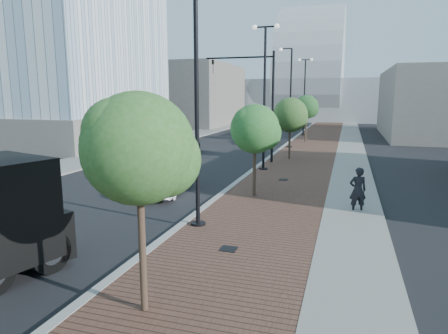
% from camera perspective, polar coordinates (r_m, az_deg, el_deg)
% --- Properties ---
extents(sidewalk, '(7.00, 140.00, 0.12)m').
position_cam_1_polar(sidewalk, '(43.72, 14.21, 3.55)').
color(sidewalk, '#4C2D23').
rests_on(sidewalk, ground).
extents(concrete_strip, '(2.40, 140.00, 0.13)m').
position_cam_1_polar(concrete_strip, '(43.66, 17.76, 3.37)').
color(concrete_strip, slate).
rests_on(concrete_strip, ground).
extents(curb, '(0.30, 140.00, 0.14)m').
position_cam_1_polar(curb, '(44.04, 9.66, 3.77)').
color(curb, gray).
rests_on(curb, ground).
extents(west_sidewalk, '(4.00, 140.00, 0.12)m').
position_cam_1_polar(west_sidewalk, '(47.53, -6.11, 4.31)').
color(west_sidewalk, slate).
rests_on(west_sidewalk, ground).
extents(white_sedan, '(2.41, 4.99, 1.58)m').
position_cam_1_polar(white_sedan, '(20.44, -8.31, -1.51)').
color(white_sedan, white).
rests_on(white_sedan, ground).
extents(dark_car_mid, '(2.34, 4.37, 1.17)m').
position_cam_1_polar(dark_car_mid, '(34.60, -5.75, 3.00)').
color(dark_car_mid, black).
rests_on(dark_car_mid, ground).
extents(dark_car_far, '(2.65, 5.41, 1.51)m').
position_cam_1_polar(dark_car_far, '(41.25, 5.70, 4.40)').
color(dark_car_far, black).
rests_on(dark_car_far, ground).
extents(pedestrian, '(0.82, 0.65, 1.97)m').
position_cam_1_polar(pedestrian, '(17.64, 18.67, -3.18)').
color(pedestrian, black).
rests_on(pedestrian, ground).
extents(streetlight_1, '(1.44, 0.56, 9.21)m').
position_cam_1_polar(streetlight_1, '(14.41, -4.36, 7.95)').
color(streetlight_1, black).
rests_on(streetlight_1, ground).
extents(streetlight_2, '(1.72, 0.56, 9.28)m').
position_cam_1_polar(streetlight_2, '(25.91, 5.83, 9.98)').
color(streetlight_2, black).
rests_on(streetlight_2, ground).
extents(streetlight_3, '(1.44, 0.56, 9.21)m').
position_cam_1_polar(streetlight_3, '(37.76, 9.34, 9.23)').
color(streetlight_3, black).
rests_on(streetlight_3, ground).
extents(streetlight_4, '(1.72, 0.56, 9.28)m').
position_cam_1_polar(streetlight_4, '(49.66, 11.47, 9.92)').
color(streetlight_4, black).
rests_on(streetlight_4, ground).
extents(traffic_mast, '(5.09, 0.20, 8.00)m').
position_cam_1_polar(traffic_mast, '(29.03, 5.27, 10.33)').
color(traffic_mast, black).
rests_on(traffic_mast, ground).
extents(tree_0, '(2.46, 2.42, 5.01)m').
position_cam_1_polar(tree_0, '(8.56, -11.83, 2.51)').
color(tree_0, '#382619').
rests_on(tree_0, ground).
extents(tree_1, '(2.39, 2.34, 4.52)m').
position_cam_1_polar(tree_1, '(18.94, 4.61, 5.44)').
color(tree_1, '#382619').
rests_on(tree_1, ground).
extents(tree_2, '(2.64, 2.64, 4.78)m').
position_cam_1_polar(tree_2, '(30.73, 9.60, 7.36)').
color(tree_2, '#382619').
rests_on(tree_2, ground).
extents(tree_3, '(2.49, 2.46, 4.98)m').
position_cam_1_polar(tree_3, '(42.63, 11.84, 8.44)').
color(tree_3, '#382619').
rests_on(tree_3, ground).
extents(tower_podium, '(19.00, 19.00, 3.00)m').
position_cam_1_polar(tower_podium, '(46.38, -22.83, 5.22)').
color(tower_podium, slate).
rests_on(tower_podium, ground).
extents(convention_center, '(50.00, 30.00, 50.00)m').
position_cam_1_polar(convention_center, '(88.74, 12.48, 10.70)').
color(convention_center, '#9EA3A8').
rests_on(convention_center, ground).
extents(commercial_block_nw, '(14.00, 20.00, 10.00)m').
position_cam_1_polar(commercial_block_nw, '(68.43, -4.92, 10.27)').
color(commercial_block_nw, '#645F5A').
rests_on(commercial_block_nw, ground).
extents(commercial_block_ne, '(12.00, 22.00, 8.00)m').
position_cam_1_polar(commercial_block_ne, '(54.36, 28.42, 8.05)').
color(commercial_block_ne, slate).
rests_on(commercial_block_ne, ground).
extents(utility_cover_1, '(0.50, 0.50, 0.02)m').
position_cam_1_polar(utility_cover_1, '(12.80, 0.67, -11.68)').
color(utility_cover_1, black).
rests_on(utility_cover_1, sidewalk).
extents(utility_cover_2, '(0.50, 0.50, 0.02)m').
position_cam_1_polar(utility_cover_2, '(23.14, 8.50, -1.80)').
color(utility_cover_2, black).
rests_on(utility_cover_2, sidewalk).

